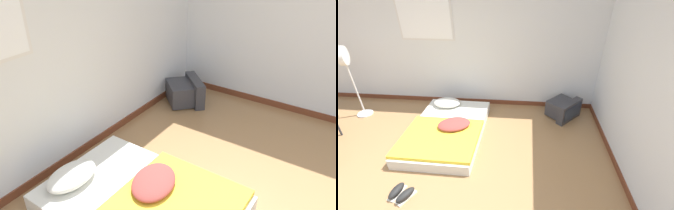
{
  "view_description": "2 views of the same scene",
  "coord_description": "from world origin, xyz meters",
  "views": [
    {
      "loc": [
        -1.74,
        0.03,
        2.31
      ],
      "look_at": [
        0.95,
        1.82,
        0.54
      ],
      "focal_mm": 35.0,
      "sensor_mm": 36.0,
      "label": 1
    },
    {
      "loc": [
        1.22,
        -1.52,
        2.48
      ],
      "look_at": [
        0.91,
        1.83,
        0.42
      ],
      "focal_mm": 24.0,
      "sensor_mm": 36.0,
      "label": 2
    }
  ],
  "objects": [
    {
      "name": "wall_back",
      "position": [
        -0.01,
        2.6,
        1.29
      ],
      "size": [
        7.61,
        0.08,
        2.6
      ],
      "color": "silver",
      "rests_on": "ground_plane"
    },
    {
      "name": "mattress_bed",
      "position": [
        -0.07,
        1.44,
        0.12
      ],
      "size": [
        1.22,
        1.77,
        0.32
      ],
      "color": "silver",
      "rests_on": "ground_plane"
    },
    {
      "name": "crt_tv",
      "position": [
        1.99,
        2.21,
        0.18
      ],
      "size": [
        0.7,
        0.7,
        0.37
      ],
      "color": "#333338",
      "rests_on": "ground_plane"
    },
    {
      "name": "sneaker_pair",
      "position": [
        -0.27,
        0.19,
        0.05
      ],
      "size": [
        0.33,
        0.33,
        0.1
      ],
      "color": "silver",
      "rests_on": "ground_plane"
    },
    {
      "name": "standing_fan",
      "position": [
        -1.91,
        1.92,
        0.98
      ],
      "size": [
        0.28,
        0.35,
        1.37
      ],
      "color": "silver",
      "rests_on": "ground_plane"
    }
  ]
}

